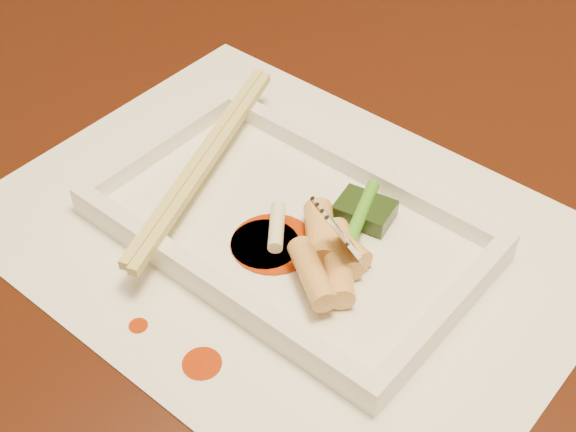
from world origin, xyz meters
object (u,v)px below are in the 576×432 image
Objects in this scene: table at (283,223)px; plate_base at (288,231)px; placemat at (288,236)px; chopstick_a at (200,157)px; fork at (399,175)px.

plate_base reaches higher than table.
table is 3.50× the size of placemat.
table is at bearing 87.43° from chopstick_a.
plate_base is at bearing 0.00° from placemat.
placemat is (0.08, -0.09, 0.10)m from table.
fork reaches higher than chopstick_a.
table is 5.38× the size of plate_base.
fork is at bearing -24.70° from table.
plate_base is (0.08, -0.09, 0.11)m from table.
chopstick_a is at bearing 180.00° from plate_base.
table is 6.21× the size of chopstick_a.
fork reaches higher than table.
placemat is 1.78× the size of chopstick_a.
table is 0.15m from chopstick_a.
table is at bearing 132.22° from plate_base.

